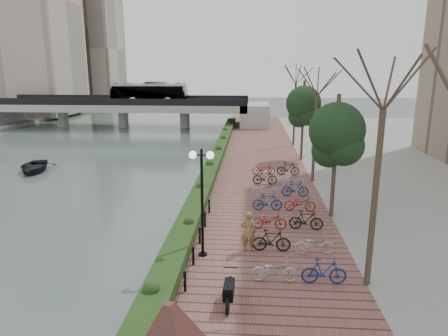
# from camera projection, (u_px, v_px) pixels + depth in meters

# --- Properties ---
(ground) EXTENTS (220.00, 220.00, 0.00)m
(ground) POSITION_uv_depth(u_px,v_px,m) (140.00, 319.00, 13.46)
(ground) COLOR #59595B
(ground) RESTS_ON ground
(river_water) EXTENTS (30.00, 130.00, 0.02)m
(river_water) POSITION_uv_depth(u_px,v_px,m) (59.00, 156.00, 38.71)
(river_water) COLOR #40504C
(river_water) RESTS_ON ground
(promenade) EXTENTS (8.00, 75.00, 0.50)m
(promenade) POSITION_uv_depth(u_px,v_px,m) (256.00, 178.00, 30.07)
(promenade) COLOR brown
(promenade) RESTS_ON ground
(hedge) EXTENTS (1.10, 56.00, 0.60)m
(hedge) POSITION_uv_depth(u_px,v_px,m) (214.00, 162.00, 32.59)
(hedge) COLOR #1C3814
(hedge) RESTS_ON promenade
(chain_fence) EXTENTS (0.10, 14.10, 0.70)m
(chain_fence) POSITION_uv_depth(u_px,v_px,m) (189.00, 269.00, 15.10)
(chain_fence) COLOR black
(chain_fence) RESTS_ON promenade
(lamppost) EXTENTS (1.02, 0.32, 4.61)m
(lamppost) POSITION_uv_depth(u_px,v_px,m) (202.00, 179.00, 16.18)
(lamppost) COLOR black
(lamppost) RESTS_ON promenade
(motorcycle) EXTENTS (0.52, 1.58, 0.98)m
(motorcycle) POSITION_uv_depth(u_px,v_px,m) (229.00, 289.00, 13.41)
(motorcycle) COLOR black
(motorcycle) RESTS_ON promenade
(pedestrian) EXTENTS (0.66, 0.44, 1.81)m
(pedestrian) POSITION_uv_depth(u_px,v_px,m) (248.00, 231.00, 17.16)
(pedestrian) COLOR brown
(pedestrian) RESTS_ON promenade
(bicycle_parking) EXTENTS (2.40, 17.32, 1.00)m
(bicycle_parking) POSITION_uv_depth(u_px,v_px,m) (284.00, 203.00, 22.14)
(bicycle_parking) COLOR #ABAAAF
(bicycle_parking) RESTS_ON promenade
(street_trees) EXTENTS (3.20, 37.12, 6.80)m
(street_trees) POSITION_uv_depth(u_px,v_px,m) (323.00, 145.00, 24.30)
(street_trees) COLOR #32231D
(street_trees) RESTS_ON promenade
(bridge) EXTENTS (36.00, 10.77, 6.50)m
(bridge) POSITION_uv_depth(u_px,v_px,m) (128.00, 104.00, 57.21)
(bridge) COLOR gray
(bridge) RESTS_ON ground
(boat) EXTENTS (3.99, 4.82, 0.86)m
(boat) POSITION_uv_depth(u_px,v_px,m) (34.00, 166.00, 32.68)
(boat) COLOR black
(boat) RESTS_ON river_water
(far_buildings) EXTENTS (35.00, 38.00, 38.00)m
(far_buildings) POSITION_uv_depth(u_px,v_px,m) (17.00, 27.00, 76.30)
(far_buildings) COLOR #A7998B
(far_buildings) RESTS_ON far_bank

